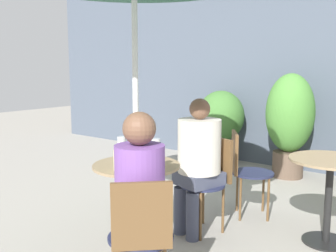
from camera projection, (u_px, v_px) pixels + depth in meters
storefront_wall at (301, 64)px, 5.47m from camera, size 10.00×0.06×3.00m
cafe_table_near at (137, 188)px, 3.05m from camera, size 0.68×0.68×0.72m
cafe_table_far at (329, 181)px, 3.24m from camera, size 0.67×0.67×0.72m
bistro_chair_0 at (141, 232)px, 2.30m from camera, size 0.46×0.46×0.84m
bistro_chair_1 at (210, 175)px, 3.51m from camera, size 0.42×0.44×0.84m
bistro_chair_2 at (244, 166)px, 3.83m from camera, size 0.46×0.46×0.84m
seated_person_0 at (140, 190)px, 2.41m from camera, size 0.39×0.39×1.21m
seated_person_1 at (198, 156)px, 3.39m from camera, size 0.40×0.43×1.20m
beer_glass_0 at (117, 160)px, 2.84m from camera, size 0.06×0.06×0.15m
beer_glass_1 at (160, 157)px, 2.90m from camera, size 0.06×0.06×0.16m
beer_glass_2 at (156, 149)px, 3.16m from camera, size 0.07×0.07×0.17m
beer_glass_3 at (122, 148)px, 3.18m from camera, size 0.07×0.07×0.19m
potted_plant_0 at (221, 120)px, 5.91m from camera, size 0.70×0.70×1.11m
potted_plant_1 at (290, 119)px, 5.18m from camera, size 0.63×0.63×1.38m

